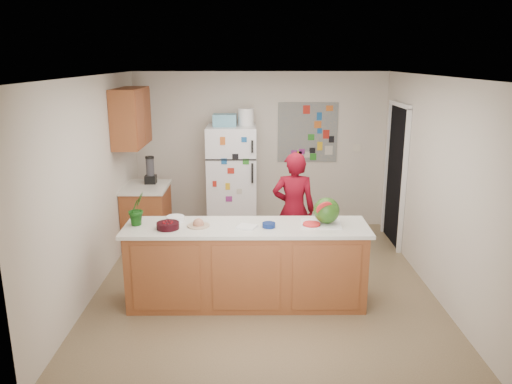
{
  "coord_description": "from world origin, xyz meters",
  "views": [
    {
      "loc": [
        -0.13,
        -5.68,
        2.69
      ],
      "look_at": [
        -0.09,
        0.2,
        1.11
      ],
      "focal_mm": 35.0,
      "sensor_mm": 36.0,
      "label": 1
    }
  ],
  "objects_px": {
    "watermelon": "(327,210)",
    "refrigerator": "(232,180)",
    "cherry_bowl": "(168,226)",
    "person": "(294,210)"
  },
  "relations": [
    {
      "from": "watermelon",
      "to": "cherry_bowl",
      "type": "xyz_separation_m",
      "value": [
        -1.72,
        -0.15,
        -0.12
      ]
    },
    {
      "from": "refrigerator",
      "to": "watermelon",
      "type": "distance_m",
      "value": 2.6
    },
    {
      "from": "refrigerator",
      "to": "person",
      "type": "bearing_deg",
      "value": -57.17
    },
    {
      "from": "watermelon",
      "to": "refrigerator",
      "type": "bearing_deg",
      "value": 115.95
    },
    {
      "from": "refrigerator",
      "to": "cherry_bowl",
      "type": "height_order",
      "value": "refrigerator"
    },
    {
      "from": "refrigerator",
      "to": "watermelon",
      "type": "xyz_separation_m",
      "value": [
        1.13,
        -2.33,
        0.23
      ]
    },
    {
      "from": "refrigerator",
      "to": "person",
      "type": "xyz_separation_m",
      "value": [
        0.86,
        -1.33,
        -0.08
      ]
    },
    {
      "from": "person",
      "to": "watermelon",
      "type": "bearing_deg",
      "value": 109.47
    },
    {
      "from": "refrigerator",
      "to": "cherry_bowl",
      "type": "distance_m",
      "value": 2.55
    },
    {
      "from": "refrigerator",
      "to": "person",
      "type": "height_order",
      "value": "refrigerator"
    }
  ]
}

